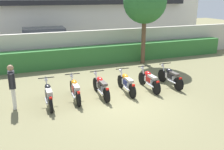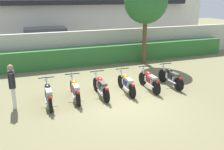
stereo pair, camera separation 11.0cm
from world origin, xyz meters
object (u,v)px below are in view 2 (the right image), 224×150
Objects in this scene: motorcycle_in_row_3 at (126,83)px; motorcycle_in_row_4 at (149,80)px; motorcycle_in_row_1 at (75,89)px; motorcycle_in_row_2 at (101,86)px; parked_car at (48,42)px; tree_near_inspector at (146,2)px; motorcycle_in_row_0 at (48,94)px; inspector_person at (12,83)px; motorcycle_in_row_5 at (171,77)px.

motorcycle_in_row_4 is at bearing -89.18° from motorcycle_in_row_3.
motorcycle_in_row_1 is 0.98× the size of motorcycle_in_row_2.
motorcycle_in_row_3 is at bearing -72.84° from parked_car.
motorcycle_in_row_1 is 1.01× the size of motorcycle_in_row_4.
tree_near_inspector reaches higher than motorcycle_in_row_4.
parked_car is 2.50× the size of motorcycle_in_row_3.
motorcycle_in_row_2 is at bearing -80.42° from parked_car.
motorcycle_in_row_3 is at bearing -125.80° from tree_near_inspector.
parked_car is 8.43m from motorcycle_in_row_0.
motorcycle_in_row_1 is at bearing -87.78° from parked_car.
motorcycle_in_row_0 is 1.16× the size of inspector_person.
tree_near_inspector reaches higher than motorcycle_in_row_1.
motorcycle_in_row_2 is 1.03× the size of motorcycle_in_row_4.
motorcycle_in_row_1 is at bearing -80.15° from motorcycle_in_row_0.
tree_near_inspector is 8.11m from motorcycle_in_row_0.
motorcycle_in_row_2 reaches higher than motorcycle_in_row_3.
motorcycle_in_row_3 is 0.99× the size of motorcycle_in_row_4.
motorcycle_in_row_4 is (3.21, -8.22, -0.49)m from parked_car.
motorcycle_in_row_2 is at bearing -88.01° from motorcycle_in_row_1.
motorcycle_in_row_2 is 1.16× the size of inspector_person.
tree_near_inspector is 5.94m from motorcycle_in_row_3.
motorcycle_in_row_5 is at bearing -59.57° from parked_car.
tree_near_inspector is 2.96× the size of inspector_person.
parked_car is 2.45× the size of motorcycle_in_row_5.
motorcycle_in_row_2 is (1.06, -0.01, 0.00)m from motorcycle_in_row_1.
motorcycle_in_row_4 is (-1.88, -4.11, -3.12)m from tree_near_inspector.
motorcycle_in_row_4 is (3.26, -0.02, 0.00)m from motorcycle_in_row_1.
tree_near_inspector is (5.09, -4.11, 2.63)m from parked_car.
motorcycle_in_row_1 is 4.37m from motorcycle_in_row_5.
inspector_person is (-3.29, 0.07, 0.52)m from motorcycle_in_row_2.
motorcycle_in_row_2 is at bearing -1.30° from inspector_person.
parked_car is at bearing 2.24° from motorcycle_in_row_1.
parked_car is at bearing 141.07° from tree_near_inspector.
parked_car is at bearing 21.79° from motorcycle_in_row_4.
motorcycle_in_row_1 is 2.19m from motorcycle_in_row_3.
motorcycle_in_row_4 is 0.99× the size of motorcycle_in_row_5.
parked_car is 2.42× the size of motorcycle_in_row_0.
motorcycle_in_row_4 is at bearing -87.71° from motorcycle_in_row_1.
tree_near_inspector is 2.55× the size of motorcycle_in_row_0.
tree_near_inspector reaches higher than inspector_person.
tree_near_inspector is at bearing -53.83° from motorcycle_in_row_0.
motorcycle_in_row_5 is (5.40, 0.18, -0.00)m from motorcycle_in_row_0.
tree_near_inspector reaches higher than motorcycle_in_row_5.
tree_near_inspector is 5.49m from motorcycle_in_row_4.
motorcycle_in_row_3 is (2.13, -8.20, -0.50)m from parked_car.
inspector_person reaches higher than motorcycle_in_row_2.
tree_near_inspector is at bearing -11.47° from motorcycle_in_row_5.
inspector_person is (-5.49, 0.08, 0.52)m from motorcycle_in_row_4.
motorcycle_in_row_5 is at bearing -0.30° from inspector_person.
motorcycle_in_row_3 is (-2.95, -4.10, -3.13)m from tree_near_inspector.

